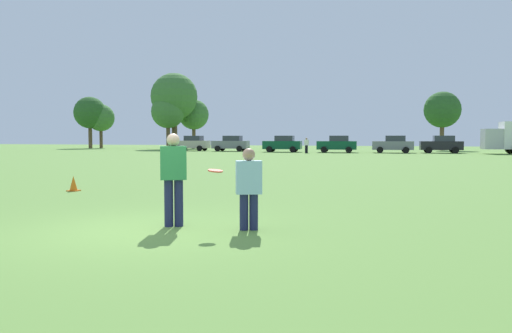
% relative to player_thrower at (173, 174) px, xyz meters
% --- Properties ---
extents(ground_plane, '(175.23, 175.23, 0.00)m').
position_rel_player_thrower_xyz_m(ground_plane, '(-0.38, -0.59, -1.00)').
color(ground_plane, '#608C3D').
extents(player_thrower, '(0.56, 0.47, 1.77)m').
position_rel_player_thrower_xyz_m(player_thrower, '(0.00, 0.00, 0.00)').
color(player_thrower, '#1E234C').
rests_on(player_thrower, ground).
extents(player_defender, '(0.53, 0.43, 1.50)m').
position_rel_player_thrower_xyz_m(player_defender, '(1.48, 0.05, -0.17)').
color(player_defender, '#1E234C').
rests_on(player_defender, ground).
extents(frisbee, '(0.27, 0.27, 0.07)m').
position_rel_player_thrower_xyz_m(frisbee, '(0.94, -0.22, 0.10)').
color(frisbee, '#E54C33').
extents(traffic_cone, '(0.32, 0.32, 0.48)m').
position_rel_player_thrower_xyz_m(traffic_cone, '(-5.80, 4.84, -0.77)').
color(traffic_cone, '#D8590C').
rests_on(traffic_cone, ground).
extents(parked_car_near_left, '(4.32, 2.45, 1.82)m').
position_rel_player_thrower_xyz_m(parked_car_near_left, '(-20.89, 48.29, -0.07)').
color(parked_car_near_left, '#B7AD99').
rests_on(parked_car_near_left, ground).
extents(parked_car_mid_left, '(4.32, 2.45, 1.82)m').
position_rel_player_thrower_xyz_m(parked_car_mid_left, '(-15.64, 47.56, -0.07)').
color(parked_car_mid_left, slate).
rests_on(parked_car_mid_left, ground).
extents(parked_car_center, '(4.32, 2.45, 1.82)m').
position_rel_player_thrower_xyz_m(parked_car_center, '(-9.10, 46.31, -0.07)').
color(parked_car_center, '#0C4C2D').
rests_on(parked_car_center, ground).
extents(parked_car_mid_right, '(4.32, 2.45, 1.82)m').
position_rel_player_thrower_xyz_m(parked_car_mid_right, '(-3.06, 46.26, -0.07)').
color(parked_car_mid_right, '#0C4C2D').
rests_on(parked_car_mid_right, ground).
extents(parked_car_near_right, '(4.32, 2.45, 1.82)m').
position_rel_player_thrower_xyz_m(parked_car_near_right, '(2.73, 46.85, -0.07)').
color(parked_car_near_right, slate).
rests_on(parked_car_near_right, ground).
extents(parked_car_far_right, '(4.32, 2.45, 1.82)m').
position_rel_player_thrower_xyz_m(parked_car_far_right, '(7.59, 47.74, -0.07)').
color(parked_car_far_right, black).
rests_on(parked_car_far_right, ground).
extents(bystander_sideline_watcher, '(0.49, 0.36, 1.60)m').
position_rel_player_thrower_xyz_m(bystander_sideline_watcher, '(-5.92, 43.62, -0.10)').
color(bystander_sideline_watcher, black).
rests_on(bystander_sideline_watcher, ground).
extents(tree_west_oak, '(4.66, 4.66, 7.58)m').
position_rel_player_thrower_xyz_m(tree_west_oak, '(-40.77, 56.35, 4.22)').
color(tree_west_oak, brown).
rests_on(tree_west_oak, ground).
extents(tree_west_maple, '(4.02, 4.02, 6.53)m').
position_rel_player_thrower_xyz_m(tree_west_maple, '(-39.62, 57.37, 3.50)').
color(tree_west_maple, brown).
rests_on(tree_west_maple, ground).
extents(tree_center_elm, '(4.57, 4.57, 7.43)m').
position_rel_player_thrower_xyz_m(tree_center_elm, '(-27.48, 55.09, 4.11)').
color(tree_center_elm, brown).
rests_on(tree_center_elm, ground).
extents(tree_east_birch, '(6.49, 6.49, 10.54)m').
position_rel_player_thrower_xyz_m(tree_east_birch, '(-27.10, 56.30, 6.25)').
color(tree_east_birch, brown).
rests_on(tree_east_birch, ground).
extents(tree_east_oak, '(4.37, 4.37, 7.10)m').
position_rel_player_thrower_xyz_m(tree_east_oak, '(-25.60, 59.57, 3.88)').
color(tree_east_oak, brown).
rests_on(tree_east_oak, ground).
extents(tree_far_east_pine, '(4.52, 4.52, 7.35)m').
position_rel_player_thrower_xyz_m(tree_far_east_pine, '(8.28, 59.25, 4.06)').
color(tree_far_east_pine, brown).
rests_on(tree_far_east_pine, ground).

